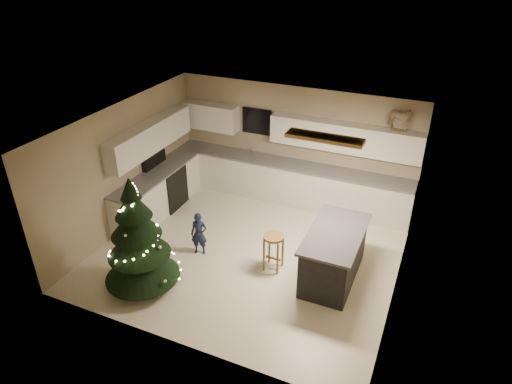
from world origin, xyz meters
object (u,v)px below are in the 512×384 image
at_px(island, 334,255).
at_px(christmas_tree, 138,244).
at_px(bar_stool, 274,244).
at_px(toddler, 199,234).
at_px(rocking_horse, 398,118).

height_order(island, christmas_tree, christmas_tree).
xyz_separation_m(bar_stool, christmas_tree, (-1.90, -1.33, 0.33)).
height_order(christmas_tree, toddler, christmas_tree).
bearing_deg(rocking_horse, toddler, 153.83).
relative_size(island, christmas_tree, 0.80).
distance_m(christmas_tree, toddler, 1.36).
bearing_deg(toddler, island, -8.42).
distance_m(island, bar_stool, 1.08).
bearing_deg(island, rocking_horse, 78.53).
bearing_deg(christmas_tree, toddler, 69.96).
height_order(christmas_tree, rocking_horse, rocking_horse).
bearing_deg(bar_stool, toddler, -175.16).
height_order(island, toddler, island).
xyz_separation_m(island, rocking_horse, (0.49, 2.40, 1.78)).
height_order(island, rocking_horse, rocking_horse).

